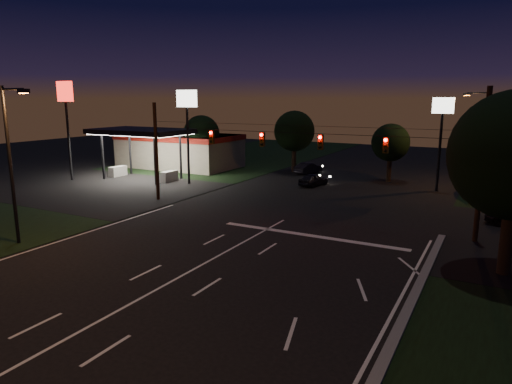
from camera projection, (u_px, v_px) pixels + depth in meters
The scene contains 19 objects.
ground at pixel (146, 295), 19.62m from camera, with size 140.00×140.00×0.00m, color black.
cross_street_left at pixel (99, 189), 42.70m from camera, with size 20.00×16.00×0.02m, color black.
center_line at pixel (18, 366), 14.44m from camera, with size 0.14×40.00×0.01m, color silver.
stop_bar at pixel (311, 236), 28.14m from camera, with size 12.00×0.50×0.01m, color silver.
utility_pole_right at pixel (475, 242), 26.98m from camera, with size 0.30×0.30×9.00m, color black.
utility_pole_left at pixel (158, 200), 38.13m from camera, with size 0.28×0.28×8.00m, color black.
signal_span at pixel (290, 140), 31.41m from camera, with size 24.00×0.40×1.56m.
gas_station at pixel (178, 148), 55.50m from camera, with size 14.20×16.10×5.25m.
pole_sign_left_near at pixel (187, 113), 43.69m from camera, with size 2.20×0.30×9.10m.
pole_sign_left_far at pixel (66, 106), 45.68m from camera, with size 2.00×0.30×10.00m.
pole_sign_right at pixel (442, 122), 40.52m from camera, with size 1.80×0.30×8.40m.
street_light_left at pixel (12, 154), 25.50m from camera, with size 2.20×0.35×9.00m.
street_light_right_far at pixel (482, 133), 40.94m from camera, with size 2.20×0.35×9.00m.
tree_far_a at pixel (202, 134), 53.08m from camera, with size 4.20×4.20×6.42m.
tree_far_b at pixel (295, 132), 51.83m from camera, with size 4.60×4.60×6.98m.
tree_far_c at pixel (391, 143), 45.98m from camera, with size 3.80×3.80×5.86m.
tree_far_d at pixel (491, 139), 39.91m from camera, with size 4.80×4.80×7.30m.
car_oncoming_a at pixel (314, 180), 44.14m from camera, with size 1.44×3.57×1.22m, color black.
car_oncoming_b at pixel (308, 168), 51.26m from camera, with size 1.32×3.80×1.25m, color black.
Camera 1 is at (12.84, -13.89, 8.30)m, focal length 32.00 mm.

